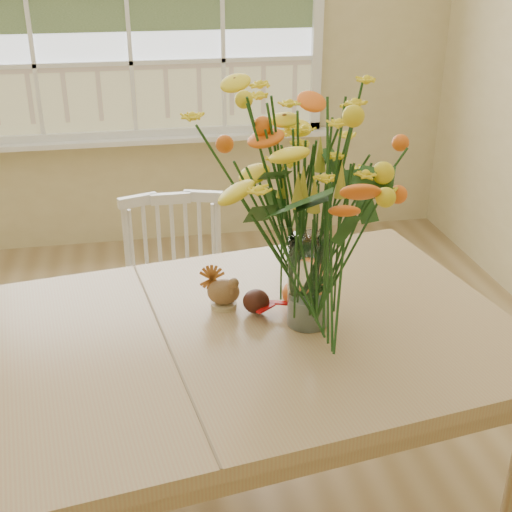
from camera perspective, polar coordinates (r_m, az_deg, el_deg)
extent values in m
cube|color=olive|center=(2.70, -7.39, -17.86)|extent=(4.00, 4.50, 0.01)
cube|color=#CCBB82|center=(4.26, -10.60, 18.27)|extent=(4.00, 0.02, 2.70)
cube|color=white|center=(4.32, -9.89, 9.45)|extent=(2.42, 0.12, 0.03)
cube|color=tan|center=(2.01, 0.11, -6.44)|extent=(1.62, 1.27, 0.04)
cube|color=tan|center=(2.05, 0.10, -8.11)|extent=(1.49, 1.13, 0.10)
cylinder|color=tan|center=(2.52, -17.82, -11.46)|extent=(0.07, 0.07, 0.75)
cylinder|color=tan|center=(2.80, 9.81, -6.55)|extent=(0.07, 0.07, 0.75)
cube|color=white|center=(2.80, -6.35, -5.27)|extent=(0.41, 0.40, 0.05)
cube|color=white|center=(2.83, -6.88, 0.38)|extent=(0.41, 0.05, 0.46)
cylinder|color=white|center=(2.79, -9.11, -10.96)|extent=(0.03, 0.03, 0.40)
cylinder|color=white|center=(3.04, -9.42, -7.71)|extent=(0.03, 0.03, 0.40)
cylinder|color=white|center=(2.81, -2.57, -10.34)|extent=(0.03, 0.03, 0.40)
cylinder|color=white|center=(3.05, -3.46, -7.16)|extent=(0.03, 0.03, 0.40)
cylinder|color=white|center=(1.96, 4.41, -2.12)|extent=(0.12, 0.12, 0.27)
ellipsoid|color=orange|center=(2.08, 3.75, -3.28)|extent=(0.11, 0.11, 0.09)
cylinder|color=#CCB78C|center=(2.11, -2.71, -4.06)|extent=(0.08, 0.08, 0.01)
ellipsoid|color=brown|center=(2.09, -2.73, -3.00)|extent=(0.11, 0.09, 0.08)
ellipsoid|color=#38160F|center=(2.06, 0.01, -3.89)|extent=(0.08, 0.08, 0.07)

